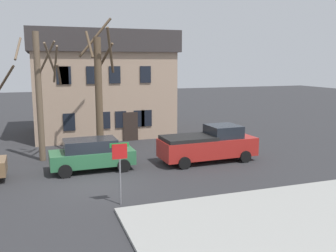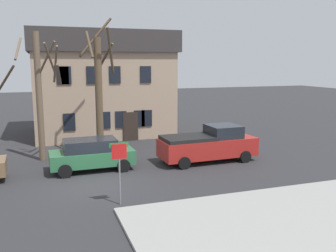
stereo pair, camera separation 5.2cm
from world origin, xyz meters
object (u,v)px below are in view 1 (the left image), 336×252
object	(u,v)px
tree_bare_far	(99,90)
pickup_truck_red	(208,144)
tree_bare_mid	(40,92)
building_main	(100,83)
car_green_wagon	(92,154)
street_sign_pole	(120,162)

from	to	relation	value
tree_bare_far	pickup_truck_red	world-z (taller)	tree_bare_far
tree_bare_mid	tree_bare_far	size ratio (longest dim) A/B	0.88
building_main	tree_bare_far	xyz separation A→B (m)	(-1.25, -7.57, -0.05)
car_green_wagon	street_sign_pole	world-z (taller)	street_sign_pole
tree_bare_far	street_sign_pole	size ratio (longest dim) A/B	3.30
tree_bare_mid	street_sign_pole	distance (m)	9.00
car_green_wagon	pickup_truck_red	xyz separation A→B (m)	(6.63, -0.36, 0.12)
tree_bare_mid	pickup_truck_red	bearing A→B (deg)	-20.47
street_sign_pole	car_green_wagon	bearing A→B (deg)	94.56
car_green_wagon	tree_bare_far	bearing A→B (deg)	72.95
street_sign_pole	tree_bare_mid	bearing A→B (deg)	108.66
building_main	tree_bare_mid	bearing A→B (deg)	-120.47
street_sign_pole	tree_bare_far	bearing A→B (deg)	86.11
tree_bare_mid	street_sign_pole	size ratio (longest dim) A/B	2.90
car_green_wagon	street_sign_pole	bearing A→B (deg)	-85.44
car_green_wagon	street_sign_pole	distance (m)	5.36
tree_bare_far	car_green_wagon	bearing A→B (deg)	-107.05
street_sign_pole	building_main	bearing A→B (deg)	83.53
car_green_wagon	pickup_truck_red	size ratio (longest dim) A/B	0.78
car_green_wagon	street_sign_pole	xyz separation A→B (m)	(0.42, -5.27, 0.91)
pickup_truck_red	street_sign_pole	xyz separation A→B (m)	(-6.21, -4.90, 0.79)
street_sign_pole	pickup_truck_red	bearing A→B (deg)	38.29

